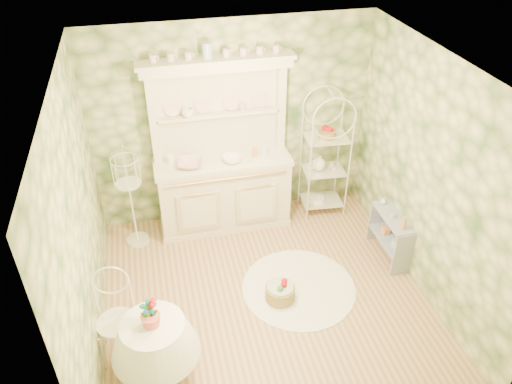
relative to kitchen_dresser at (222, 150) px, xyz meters
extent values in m
plane|color=tan|center=(0.20, -1.52, -1.15)|extent=(3.60, 3.60, 0.00)
plane|color=white|center=(0.20, -1.52, 1.56)|extent=(3.60, 3.60, 0.00)
plane|color=beige|center=(-1.60, -1.52, 0.21)|extent=(3.60, 3.60, 0.00)
plane|color=beige|center=(2.00, -1.52, 0.21)|extent=(3.60, 3.60, 0.00)
plane|color=beige|center=(0.20, 0.28, 0.21)|extent=(3.60, 3.60, 0.00)
plane|color=beige|center=(0.20, -3.32, 0.21)|extent=(3.60, 3.60, 0.00)
cube|color=silver|center=(0.00, 0.00, 0.00)|extent=(1.87, 0.61, 2.29)
cube|color=white|center=(1.39, -0.01, -0.22)|extent=(0.61, 0.46, 1.86)
cube|color=#8C97AD|center=(1.88, -1.15, -0.83)|extent=(0.28, 0.73, 0.63)
cylinder|color=white|center=(-1.06, -2.26, -0.75)|extent=(0.94, 0.94, 0.78)
cube|color=white|center=(-1.41, -1.91, -0.64)|extent=(0.48, 0.48, 1.01)
cube|color=white|center=(-1.20, -0.14, -0.43)|extent=(0.38, 0.38, 1.43)
cylinder|color=#9B814A|center=(0.35, -1.56, -1.04)|extent=(0.42, 0.42, 0.21)
cylinder|color=white|center=(0.62, -1.45, -1.14)|extent=(1.58, 1.58, 0.01)
imported|color=white|center=(-0.42, -0.08, -0.13)|extent=(0.37, 0.37, 0.08)
imported|color=white|center=(0.11, -0.09, -0.13)|extent=(0.27, 0.27, 0.08)
imported|color=white|center=(-0.38, 0.14, 0.47)|extent=(0.18, 0.18, 0.11)
imported|color=white|center=(0.31, 0.16, 0.47)|extent=(0.12, 0.12, 0.09)
imported|color=#3F7238|center=(-1.07, -2.26, -0.30)|extent=(0.17, 0.12, 0.30)
imported|color=#D18349|center=(1.88, -1.39, -0.46)|extent=(0.08, 0.08, 0.17)
imported|color=#96BBC7|center=(1.86, -1.17, -0.49)|extent=(0.05, 0.05, 0.10)
imported|color=silver|center=(1.86, -0.88, -0.50)|extent=(0.10, 0.10, 0.10)
camera|label=1|loc=(-0.84, -5.44, 3.11)|focal=35.00mm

